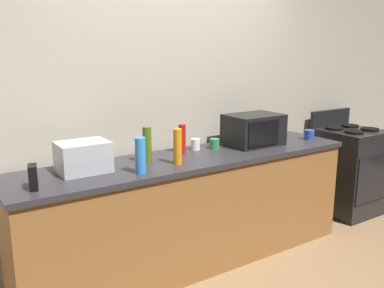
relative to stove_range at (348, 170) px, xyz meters
name	(u,v)px	position (x,y,z in m)	size (l,w,h in m)	color
ground_plane	(221,283)	(-2.00, -0.40, -0.46)	(8.00, 8.00, 0.00)	#93704C
back_wall	(165,94)	(-2.00, 0.41, 0.89)	(6.40, 0.10, 2.70)	#B2A893
counter_run	(192,210)	(-2.00, 0.00, -0.01)	(2.84, 0.64, 0.90)	brown
stove_range	(348,170)	(0.00, 0.00, 0.00)	(0.60, 0.61, 1.08)	black
microwave	(254,130)	(-1.32, 0.05, 0.57)	(0.48, 0.35, 0.27)	black
toaster_oven	(83,157)	(-2.85, 0.06, 0.54)	(0.34, 0.26, 0.21)	#B7BABF
cordless_phone	(33,177)	(-3.22, -0.13, 0.51)	(0.05, 0.11, 0.15)	black
bottle_vinegar	(278,127)	(-0.93, 0.14, 0.54)	(0.07, 0.07, 0.20)	beige
bottle_hot_sauce	(182,139)	(-2.00, 0.14, 0.56)	(0.06, 0.06, 0.23)	red
bottle_dish_soap	(178,147)	(-2.21, -0.13, 0.57)	(0.06, 0.06, 0.26)	orange
bottle_spray_cleaner	(141,156)	(-2.54, -0.19, 0.56)	(0.07, 0.07, 0.25)	#338CE5
bottle_olive_oil	(147,145)	(-2.38, 0.02, 0.57)	(0.06, 0.06, 0.27)	#4C6B19
mug_white	(195,144)	(-1.86, 0.17, 0.49)	(0.08, 0.08, 0.09)	white
mug_green	(215,144)	(-1.70, 0.12, 0.48)	(0.08, 0.08, 0.09)	#2D8C47
mug_blue	(309,135)	(-0.74, -0.07, 0.48)	(0.09, 0.09, 0.09)	#2D4CB2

